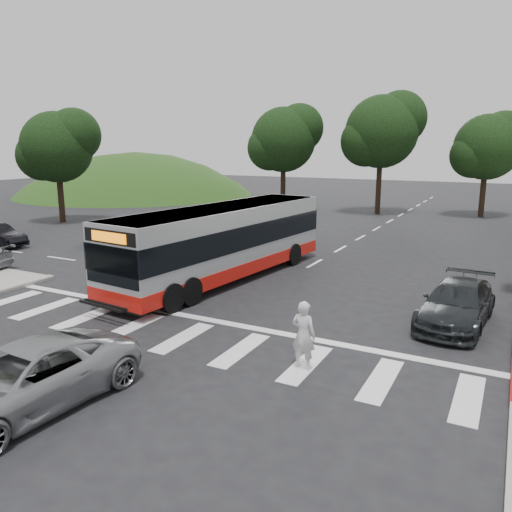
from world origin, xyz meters
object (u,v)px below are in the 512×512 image
Objects in this scene: pedestrian at (304,335)px; dark_sedan at (457,304)px; transit_bus at (224,243)px; silver_suv_south at (24,379)px.

pedestrian is 6.23m from dark_sedan.
transit_bus is 6.68× the size of pedestrian.
dark_sedan is at bearing -114.85° from pedestrian.
transit_bus reaches higher than silver_suv_south.
pedestrian is 6.60m from silver_suv_south.
transit_bus reaches higher than pedestrian.
silver_suv_south is at bearing -122.82° from dark_sedan.
silver_suv_south is at bearing -74.62° from transit_bus.
silver_suv_south is (1.89, -11.47, -0.86)m from transit_bus.
transit_bus reaches higher than dark_sedan.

